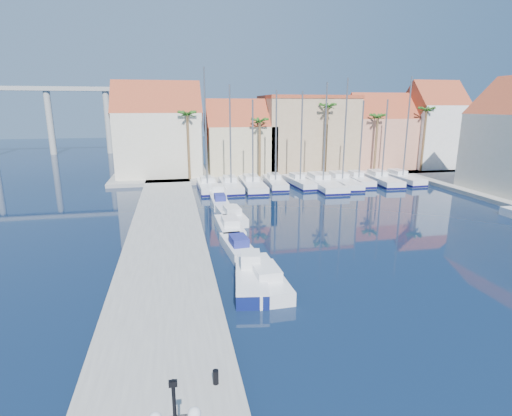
# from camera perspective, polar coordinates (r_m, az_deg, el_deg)

# --- Properties ---
(ground) EXTENTS (260.00, 260.00, 0.00)m
(ground) POSITION_cam_1_polar(r_m,az_deg,el_deg) (19.10, 16.50, -19.40)
(ground) COLOR black
(ground) RESTS_ON ground
(quay_west) EXTENTS (6.00, 77.00, 0.50)m
(quay_west) POSITION_cam_1_polar(r_m,az_deg,el_deg) (29.16, -12.83, -6.44)
(quay_west) COLOR gray
(quay_west) RESTS_ON ground
(shore_north) EXTENTS (54.00, 16.00, 0.50)m
(shore_north) POSITION_cam_1_polar(r_m,az_deg,el_deg) (65.20, 4.57, 5.35)
(shore_north) COLOR gray
(shore_north) RESTS_ON ground
(bollard) EXTENTS (0.22, 0.22, 0.56)m
(bollard) POSITION_cam_1_polar(r_m,az_deg,el_deg) (15.98, -5.78, -22.89)
(bollard) COLOR black
(bollard) RESTS_ON quay_west
(fishing_boat) EXTENTS (2.58, 5.53, 1.86)m
(fishing_boat) POSITION_cam_1_polar(r_m,az_deg,el_deg) (23.86, -0.72, -9.92)
(fishing_boat) COLOR #0E1854
(fishing_boat) RESTS_ON ground
(motorboat_west_0) EXTENTS (2.20, 6.31, 1.40)m
(motorboat_west_0) POSITION_cam_1_polar(r_m,az_deg,el_deg) (24.23, 1.12, -9.81)
(motorboat_west_0) COLOR white
(motorboat_west_0) RESTS_ON ground
(motorboat_west_1) EXTENTS (2.06, 5.21, 1.40)m
(motorboat_west_1) POSITION_cam_1_polar(r_m,az_deg,el_deg) (29.26, -2.66, -5.47)
(motorboat_west_1) COLOR white
(motorboat_west_1) RESTS_ON ground
(motorboat_west_2) EXTENTS (1.96, 5.82, 1.40)m
(motorboat_west_2) POSITION_cam_1_polar(r_m,az_deg,el_deg) (33.97, -3.82, -2.64)
(motorboat_west_2) COLOR white
(motorboat_west_2) RESTS_ON ground
(motorboat_west_3) EXTENTS (2.38, 6.17, 1.40)m
(motorboat_west_3) POSITION_cam_1_polar(r_m,az_deg,el_deg) (37.58, -3.59, -0.96)
(motorboat_west_3) COLOR white
(motorboat_west_3) RESTS_ON ground
(motorboat_west_4) EXTENTS (1.65, 5.04, 1.40)m
(motorboat_west_4) POSITION_cam_1_polar(r_m,az_deg,el_deg) (42.83, -5.23, 0.92)
(motorboat_west_4) COLOR white
(motorboat_west_4) RESTS_ON ground
(motorboat_west_5) EXTENTS (2.36, 6.04, 1.40)m
(motorboat_west_5) POSITION_cam_1_polar(r_m,az_deg,el_deg) (47.96, -5.50, 2.37)
(motorboat_west_5) COLOR white
(motorboat_west_5) RESTS_ON ground
(motorboat_west_6) EXTENTS (2.26, 6.89, 1.40)m
(motorboat_west_6) POSITION_cam_1_polar(r_m,az_deg,el_deg) (52.77, -6.84, 3.44)
(motorboat_west_6) COLOR white
(motorboat_west_6) RESTS_ON ground
(sailboat_0) EXTENTS (2.28, 8.22, 14.89)m
(sailboat_0) POSITION_cam_1_polar(r_m,az_deg,el_deg) (51.11, -7.00, 3.26)
(sailboat_0) COLOR white
(sailboat_0) RESTS_ON ground
(sailboat_1) EXTENTS (2.37, 8.73, 12.94)m
(sailboat_1) POSITION_cam_1_polar(r_m,az_deg,el_deg) (51.30, -3.65, 3.32)
(sailboat_1) COLOR white
(sailboat_1) RESTS_ON ground
(sailboat_2) EXTENTS (2.98, 9.93, 11.18)m
(sailboat_2) POSITION_cam_1_polar(r_m,az_deg,el_deg) (51.97, -0.55, 3.44)
(sailboat_2) COLOR white
(sailboat_2) RESTS_ON ground
(sailboat_3) EXTENTS (2.78, 8.41, 12.37)m
(sailboat_3) POSITION_cam_1_polar(r_m,az_deg,el_deg) (53.31, 2.71, 3.76)
(sailboat_3) COLOR white
(sailboat_3) RESTS_ON ground
(sailboat_4) EXTENTS (2.77, 8.24, 12.26)m
(sailboat_4) POSITION_cam_1_polar(r_m,az_deg,el_deg) (53.88, 6.14, 3.81)
(sailboat_4) COLOR white
(sailboat_4) RESTS_ON ground
(sailboat_5) EXTENTS (3.49, 12.07, 13.29)m
(sailboat_5) POSITION_cam_1_polar(r_m,az_deg,el_deg) (53.91, 9.30, 3.65)
(sailboat_5) COLOR white
(sailboat_5) RESTS_ON ground
(sailboat_6) EXTENTS (3.67, 10.70, 13.89)m
(sailboat_6) POSITION_cam_1_polar(r_m,az_deg,el_deg) (55.48, 12.03, 3.85)
(sailboat_6) COLOR white
(sailboat_6) RESTS_ON ground
(sailboat_7) EXTENTS (2.83, 8.33, 11.13)m
(sailboat_7) POSITION_cam_1_polar(r_m,az_deg,el_deg) (57.08, 14.29, 4.01)
(sailboat_7) COLOR white
(sailboat_7) RESTS_ON ground
(sailboat_8) EXTENTS (3.35, 10.14, 11.26)m
(sailboat_8) POSITION_cam_1_polar(r_m,az_deg,el_deg) (58.40, 17.26, 4.01)
(sailboat_8) COLOR white
(sailboat_8) RESTS_ON ground
(sailboat_9) EXTENTS (2.81, 9.00, 14.21)m
(sailboat_9) POSITION_cam_1_polar(r_m,az_deg,el_deg) (60.11, 19.93, 4.14)
(sailboat_9) COLOR white
(sailboat_9) RESTS_ON ground
(building_0) EXTENTS (12.30, 9.00, 13.50)m
(building_0) POSITION_cam_1_polar(r_m,az_deg,el_deg) (60.96, -13.70, 10.31)
(building_0) COLOR beige
(building_0) RESTS_ON shore_north
(building_1) EXTENTS (10.30, 8.00, 11.00)m
(building_1) POSITION_cam_1_polar(r_m,az_deg,el_deg) (61.85, -2.31, 9.61)
(building_1) COLOR #C3B489
(building_1) RESTS_ON shore_north
(building_2) EXTENTS (14.20, 10.20, 11.50)m
(building_2) POSITION_cam_1_polar(r_m,az_deg,el_deg) (65.44, 7.25, 10.61)
(building_2) COLOR tan
(building_2) RESTS_ON shore_north
(building_3) EXTENTS (10.30, 8.00, 12.00)m
(building_3) POSITION_cam_1_polar(r_m,az_deg,el_deg) (69.38, 17.08, 9.98)
(building_3) COLOR tan
(building_3) RESTS_ON shore_north
(building_4) EXTENTS (8.30, 8.00, 14.00)m
(building_4) POSITION_cam_1_polar(r_m,az_deg,el_deg) (73.21, 23.82, 10.47)
(building_4) COLOR silver
(building_4) RESTS_ON shore_north
(palm_0) EXTENTS (2.60, 2.60, 10.15)m
(palm_0) POSITION_cam_1_polar(r_m,az_deg,el_deg) (55.86, -9.80, 12.79)
(palm_0) COLOR brown
(palm_0) RESTS_ON shore_north
(palm_1) EXTENTS (2.60, 2.60, 9.15)m
(palm_1) POSITION_cam_1_polar(r_m,az_deg,el_deg) (57.15, 0.53, 12.08)
(palm_1) COLOR brown
(palm_1) RESTS_ON shore_north
(palm_2) EXTENTS (2.60, 2.60, 11.15)m
(palm_2) POSITION_cam_1_polar(r_m,az_deg,el_deg) (60.02, 10.19, 13.77)
(palm_2) COLOR brown
(palm_2) RESTS_ON shore_north
(palm_3) EXTENTS (2.60, 2.60, 9.65)m
(palm_3) POSITION_cam_1_polar(r_m,az_deg,el_deg) (63.43, 17.01, 12.13)
(palm_3) COLOR brown
(palm_3) RESTS_ON shore_north
(palm_4) EXTENTS (2.60, 2.60, 10.65)m
(palm_4) POSITION_cam_1_polar(r_m,az_deg,el_deg) (67.57, 23.19, 12.51)
(palm_4) COLOR brown
(palm_4) RESTS_ON shore_north
(viaduct) EXTENTS (48.00, 2.20, 14.45)m
(viaduct) POSITION_cam_1_polar(r_m,az_deg,el_deg) (100.69, -30.40, 12.37)
(viaduct) COLOR #9E9E99
(viaduct) RESTS_ON ground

